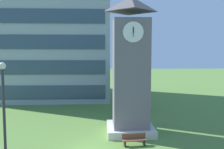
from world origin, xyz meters
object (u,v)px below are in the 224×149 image
Objects in this scene: clock_tower at (131,73)px; tree_streetside at (130,80)px; street_lamp at (4,110)px; park_bench at (134,139)px.

clock_tower is 8.22m from tree_streetside.
street_lamp is (-7.46, -8.06, -1.18)m from clock_tower.
street_lamp is at bearing -117.54° from tree_streetside.
clock_tower reaches higher than street_lamp.
park_bench is at bearing -91.41° from clock_tower.
street_lamp is (-7.38, -5.03, 3.44)m from park_bench.
tree_streetside is at bearing 84.78° from park_bench.
tree_streetside reaches higher than park_bench.
clock_tower is 5.52m from park_bench.
park_bench is (-0.07, -3.03, -4.62)m from clock_tower.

